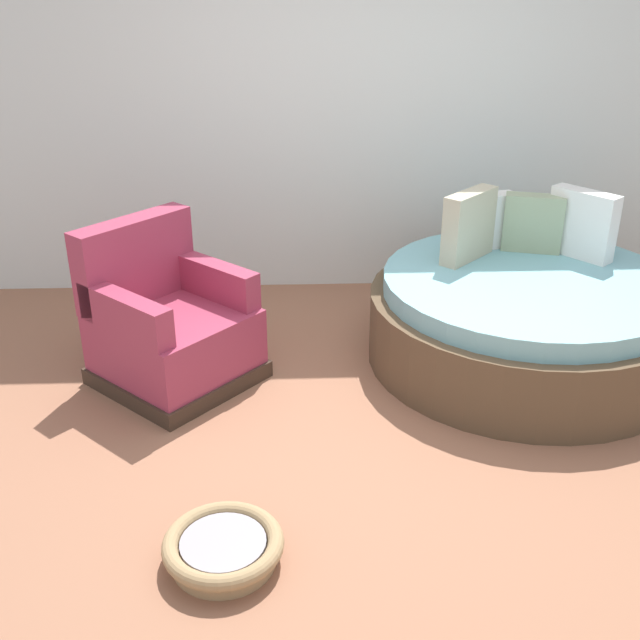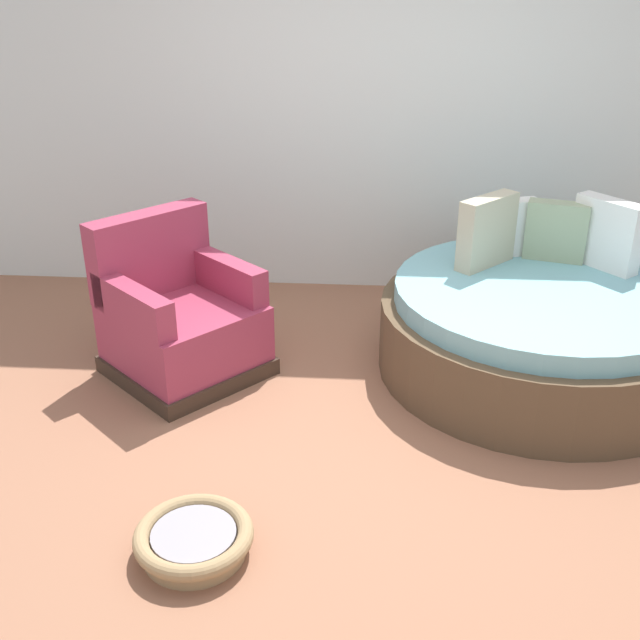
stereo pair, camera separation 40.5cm
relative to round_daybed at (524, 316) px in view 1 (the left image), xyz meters
The scene contains 5 objects.
ground_plane 1.38m from the round_daybed, 143.96° to the right, with size 8.00×8.00×0.02m, color #936047.
back_wall 2.04m from the round_daybed, 130.00° to the left, with size 8.00×0.12×2.86m, color silver.
round_daybed is the anchor object (origin of this frame).
red_armchair 2.17m from the round_daybed, behind, with size 1.13×1.13×0.94m.
pet_basket 2.46m from the round_daybed, 135.05° to the right, with size 0.51×0.51×0.13m.
Camera 1 is at (-0.34, -3.41, 2.31)m, focal length 42.87 mm.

